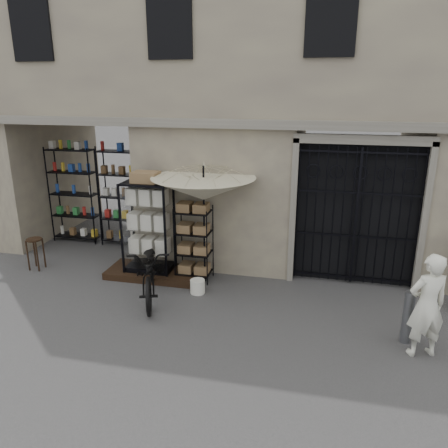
% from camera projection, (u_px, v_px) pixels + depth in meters
% --- Properties ---
extents(ground, '(80.00, 80.00, 0.00)m').
position_uv_depth(ground, '(251.00, 325.00, 7.57)').
color(ground, black).
rests_on(ground, ground).
extents(main_building, '(14.00, 4.00, 9.00)m').
position_uv_depth(main_building, '(284.00, 61.00, 9.93)').
color(main_building, gray).
rests_on(main_building, ground).
extents(shop_recess, '(3.00, 1.70, 3.00)m').
position_uv_depth(shop_recess, '(90.00, 191.00, 10.68)').
color(shop_recess, black).
rests_on(shop_recess, ground).
extents(shop_shelving, '(2.70, 0.50, 2.50)m').
position_uv_depth(shop_shelving, '(99.00, 196.00, 11.23)').
color(shop_shelving, black).
rests_on(shop_shelving, ground).
extents(iron_gate, '(2.50, 0.21, 3.00)m').
position_uv_depth(iron_gate, '(356.00, 213.00, 8.86)').
color(iron_gate, black).
rests_on(iron_gate, ground).
extents(step_platform, '(2.00, 0.90, 0.15)m').
position_uv_depth(step_platform, '(154.00, 273.00, 9.50)').
color(step_platform, black).
rests_on(step_platform, ground).
extents(display_cabinet, '(1.05, 0.74, 2.09)m').
position_uv_depth(display_cabinet, '(148.00, 231.00, 9.24)').
color(display_cabinet, black).
rests_on(display_cabinet, step_platform).
extents(wire_rack, '(0.82, 0.68, 1.60)m').
position_uv_depth(wire_rack, '(194.00, 245.00, 9.15)').
color(wire_rack, black).
rests_on(wire_rack, ground).
extents(market_umbrella, '(1.84, 1.87, 2.97)m').
position_uv_depth(market_umbrella, '(204.00, 183.00, 8.63)').
color(market_umbrella, black).
rests_on(market_umbrella, ground).
extents(white_bucket, '(0.36, 0.36, 0.28)m').
position_uv_depth(white_bucket, '(198.00, 286.00, 8.70)').
color(white_bucket, silver).
rests_on(white_bucket, ground).
extents(bicycle, '(1.09, 1.31, 2.14)m').
position_uv_depth(bicycle, '(152.00, 297.00, 8.59)').
color(bicycle, black).
rests_on(bicycle, ground).
extents(wooden_stool, '(0.41, 0.41, 0.72)m').
position_uv_depth(wooden_stool, '(36.00, 253.00, 9.79)').
color(wooden_stool, black).
rests_on(wooden_stool, ground).
extents(steel_bollard, '(0.18, 0.18, 0.89)m').
position_uv_depth(steel_bollard, '(408.00, 317.00, 6.95)').
color(steel_bollard, slate).
rests_on(steel_bollard, ground).
extents(shopkeeper, '(1.14, 1.77, 0.40)m').
position_uv_depth(shopkeeper, '(419.00, 354.00, 6.76)').
color(shopkeeper, silver).
rests_on(shopkeeper, ground).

